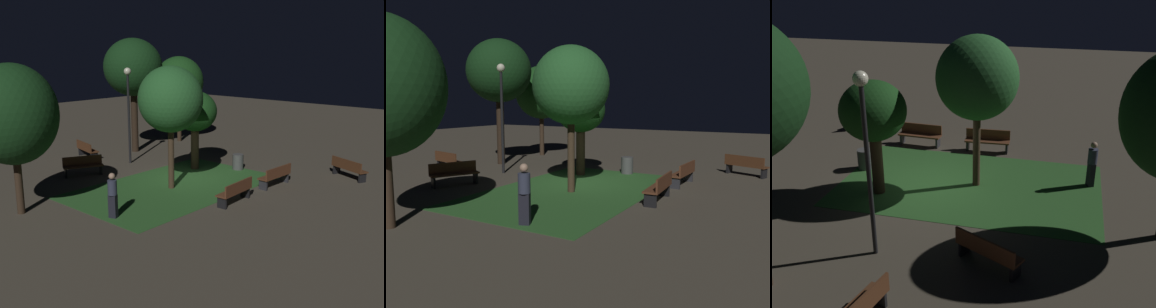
# 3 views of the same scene
# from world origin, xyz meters

# --- Properties ---
(ground_plane) EXTENTS (60.00, 60.00, 0.00)m
(ground_plane) POSITION_xyz_m (0.00, 0.00, 0.00)
(ground_plane) COLOR #4C4438
(grass_lawn) EXTENTS (8.83, 5.32, 0.01)m
(grass_lawn) POSITION_xyz_m (-1.46, -0.42, 0.01)
(grass_lawn) COLOR #2D6028
(grass_lawn) RESTS_ON ground
(bench_path_side) EXTENTS (1.82, 0.58, 0.88)m
(bench_path_side) POSITION_xyz_m (-1.44, -3.65, 0.48)
(bench_path_side) COLOR brown
(bench_path_side) RESTS_ON ground
(bench_corner) EXTENTS (1.82, 0.56, 0.88)m
(bench_corner) POSITION_xyz_m (1.44, -3.65, 0.48)
(bench_corner) COLOR brown
(bench_corner) RESTS_ON ground
(bench_back_row) EXTENTS (1.17, 1.84, 0.88)m
(bench_back_row) POSITION_xyz_m (4.68, -5.45, 0.48)
(bench_back_row) COLOR #512D19
(bench_back_row) RESTS_ON ground
(bench_front_left) EXTENTS (1.83, 1.22, 0.88)m
(bench_front_left) POSITION_xyz_m (-2.96, 3.95, 0.48)
(bench_front_left) COLOR brown
(bench_front_left) RESTS_ON ground
(tree_back_right) EXTENTS (2.65, 2.65, 5.08)m
(tree_back_right) POSITION_xyz_m (-1.68, -0.50, 3.71)
(tree_back_right) COLOR #423021
(tree_back_right) RESTS_ON ground
(tree_left_canopy) EXTENTS (2.11, 2.11, 3.79)m
(tree_left_canopy) POSITION_xyz_m (1.34, 0.83, 2.77)
(tree_left_canopy) COLOR #423021
(tree_left_canopy) RESTS_ON ground
(lamp_post_plaza_west) EXTENTS (0.36, 0.36, 4.82)m
(lamp_post_plaza_west) POSITION_xyz_m (0.00, 4.06, 3.25)
(lamp_post_plaza_west) COLOR black
(lamp_post_plaza_west) RESTS_ON ground
(trash_bin) EXTENTS (0.53, 0.53, 0.75)m
(trash_bin) POSITION_xyz_m (2.63, -0.82, 0.38)
(trash_bin) COLOR #4C4C4C
(trash_bin) RESTS_ON ground
(pedestrian) EXTENTS (0.32, 0.33, 1.61)m
(pedestrian) POSITION_xyz_m (-5.48, -1.37, 0.85)
(pedestrian) COLOR black
(pedestrian) RESTS_ON ground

